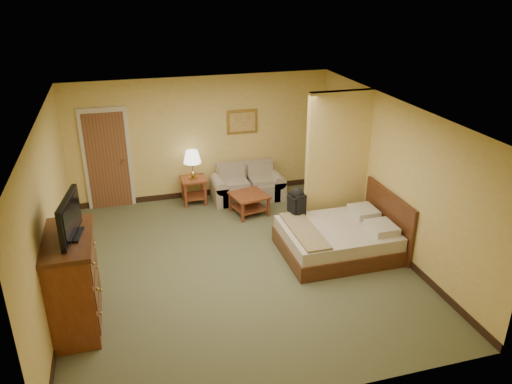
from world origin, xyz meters
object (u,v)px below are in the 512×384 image
object	(u,v)px
coffee_table	(249,200)
bed	(341,238)
dresser	(72,282)
loveseat	(248,188)

from	to	relation	value
coffee_table	bed	xyz separation A→B (m)	(1.12, -1.92, -0.03)
coffee_table	dresser	size ratio (longest dim) A/B	0.57
dresser	loveseat	bearing A→B (deg)	46.29
dresser	bed	xyz separation A→B (m)	(4.30, 0.83, -0.41)
coffee_table	bed	world-z (taller)	bed
loveseat	coffee_table	bearing A→B (deg)	-102.78
bed	loveseat	bearing A→B (deg)	109.64
loveseat	dresser	distance (m)	4.86
coffee_table	dresser	bearing A→B (deg)	-139.10
loveseat	bed	world-z (taller)	bed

